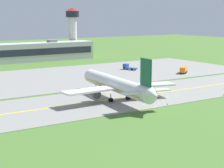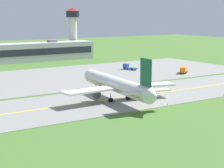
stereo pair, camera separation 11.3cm
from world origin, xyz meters
name	(u,v)px [view 2 (the right image)]	position (x,y,z in m)	size (l,w,h in m)	color
ground_plane	(113,99)	(0.00, 0.00, 0.00)	(500.00, 500.00, 0.00)	#47702D
taxiway_strip	(113,99)	(0.00, 0.00, 0.05)	(240.00, 28.00, 0.10)	gray
apron_pad	(74,76)	(10.00, 42.00, 0.05)	(140.00, 52.00, 0.10)	gray
taxiway_centreline	(113,99)	(0.00, 0.00, 0.11)	(220.00, 0.60, 0.01)	yellow
airplane_lead	(117,85)	(0.54, -1.13, 4.13)	(32.35, 39.66, 12.70)	white
service_truck_baggage	(128,67)	(36.72, 44.81, 1.18)	(3.69, 6.71, 2.59)	#264CA5
service_truck_fuel	(184,70)	(48.90, 24.64, 1.53)	(5.97, 5.34, 2.60)	orange
terminal_building	(26,52)	(11.50, 94.97, 4.49)	(68.90, 11.34, 10.14)	#B2B2B7
control_tower	(73,27)	(41.64, 103.90, 15.82)	(7.60, 7.60, 26.20)	silver
traffic_cone_near_edge	(223,95)	(29.01, -12.94, 0.30)	(0.44, 0.44, 0.60)	orange
traffic_cone_far_edge	(167,104)	(7.86, -13.32, 0.30)	(0.44, 0.44, 0.60)	orange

